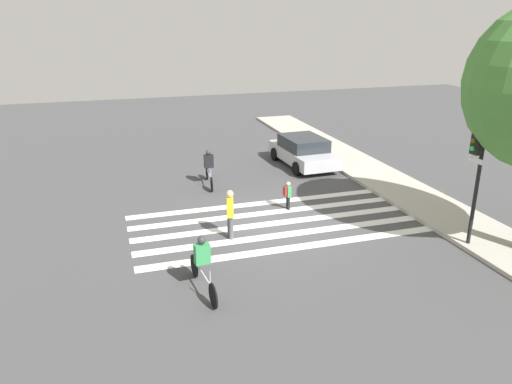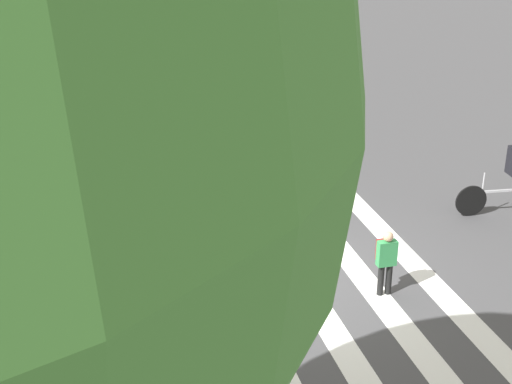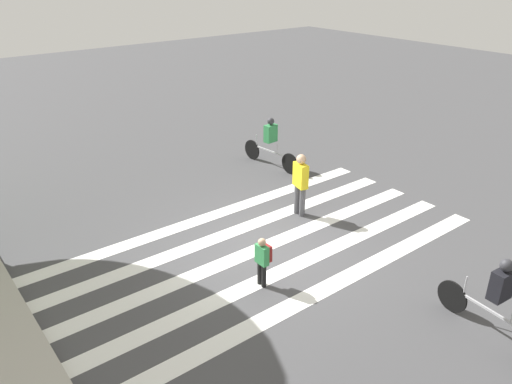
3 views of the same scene
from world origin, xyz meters
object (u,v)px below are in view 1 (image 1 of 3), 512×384
(pedestrian_child_with_backpack, at_px, (230,211))
(cyclist_near_curb, at_px, (209,166))
(traffic_light, at_px, (477,160))
(pedestrian_adult_tall_backpack, at_px, (288,193))
(car_parked_dark_suv, at_px, (303,151))
(cyclist_mid_street, at_px, (202,262))

(pedestrian_child_with_backpack, distance_m, cyclist_near_curb, 5.55)
(traffic_light, xyz_separation_m, pedestrian_adult_tall_backpack, (-4.77, -4.20, -2.24))
(traffic_light, bearing_deg, car_parked_dark_suv, -172.03)
(pedestrian_adult_tall_backpack, relative_size, cyclist_near_curb, 0.48)
(cyclist_mid_street, distance_m, car_parked_dark_suv, 12.38)
(pedestrian_adult_tall_backpack, relative_size, car_parked_dark_suv, 0.25)
(car_parked_dark_suv, bearing_deg, cyclist_near_curb, -75.17)
(traffic_light, bearing_deg, cyclist_mid_street, -89.03)
(pedestrian_child_with_backpack, bearing_deg, car_parked_dark_suv, 154.67)
(car_parked_dark_suv, bearing_deg, pedestrian_child_with_backpack, -40.37)
(pedestrian_adult_tall_backpack, xyz_separation_m, car_parked_dark_suv, (-5.25, 2.80, 0.09))
(traffic_light, distance_m, pedestrian_child_with_backpack, 7.75)
(pedestrian_child_with_backpack, distance_m, cyclist_mid_street, 3.43)
(traffic_light, distance_m, cyclist_near_curb, 10.81)
(pedestrian_adult_tall_backpack, xyz_separation_m, cyclist_near_curb, (-3.68, -2.22, 0.22))
(cyclist_mid_street, bearing_deg, pedestrian_child_with_backpack, 148.03)
(pedestrian_adult_tall_backpack, distance_m, cyclist_near_curb, 4.30)
(pedestrian_adult_tall_backpack, bearing_deg, cyclist_near_curb, -149.45)
(traffic_light, relative_size, car_parked_dark_suv, 0.93)
(cyclist_mid_street, xyz_separation_m, cyclist_near_curb, (-8.59, 2.03, -0.00))
(traffic_light, distance_m, car_parked_dark_suv, 10.35)
(pedestrian_child_with_backpack, height_order, cyclist_near_curb, pedestrian_child_with_backpack)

